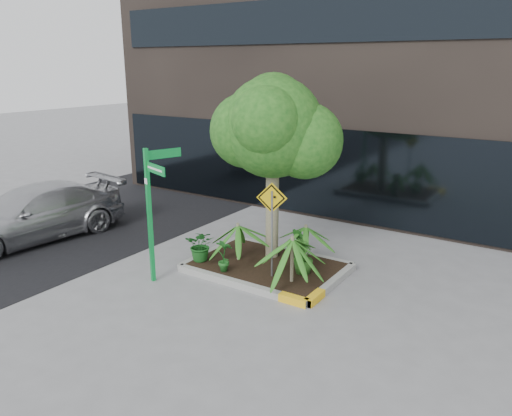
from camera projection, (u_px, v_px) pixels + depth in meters
The scene contains 14 objects.
ground at pixel (252, 272), 11.05m from camera, with size 80.00×80.00×0.00m, color gray.
asphalt_road at pixel (66, 223), 14.47m from camera, with size 7.00×80.00×0.01m, color black.
planter at pixel (267, 266), 11.12m from camera, with size 3.35×2.36×0.15m.
tree at pixel (273, 127), 10.81m from camera, with size 2.85×2.53×4.28m.
palm_front at pixel (292, 239), 10.00m from camera, with size 1.10×1.10×1.22m.
palm_left at pixel (238, 226), 11.18m from camera, with size 0.97×0.97×1.08m.
palm_back at pixel (306, 227), 11.31m from camera, with size 0.89×0.89×0.99m.
parked_car at pixel (33, 214), 12.99m from camera, with size 1.95×4.79×1.39m, color #BBBCC0.
shrub_a at pixel (201, 245), 11.24m from camera, with size 0.66×0.66×0.74m, color #18551B.
shrub_b at pixel (303, 256), 10.55m from camera, with size 0.43×0.43×0.76m, color #2A631D.
shrub_c at pixel (224, 255), 10.64m from camera, with size 0.39×0.39×0.75m, color #1E6320.
shrub_d at pixel (299, 243), 11.40m from camera, with size 0.40×0.40×0.73m, color #1E591A.
street_sign_post at pixel (152, 201), 10.15m from camera, with size 0.80×1.02×2.84m.
cattle_sign at pixel (272, 214), 10.07m from camera, with size 0.59×0.26×2.04m.
Camera 1 is at (5.67, -8.49, 4.45)m, focal length 35.00 mm.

